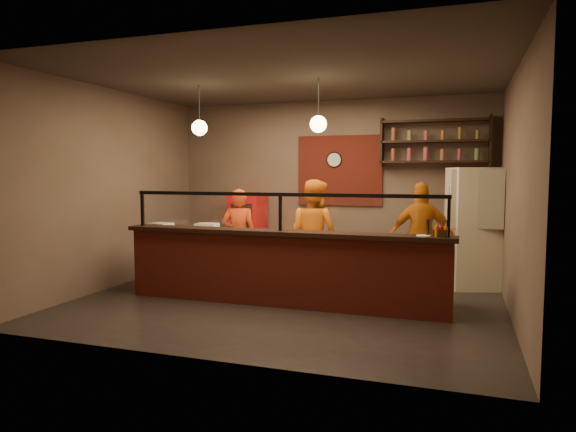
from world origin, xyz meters
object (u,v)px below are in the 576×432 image
(cook_right, at_px, (422,236))
(red_cooler, at_px, (248,232))
(fridge, at_px, (476,228))
(condiment_caddy, at_px, (441,233))
(pepper_mill, at_px, (428,227))
(wall_clock, at_px, (334,160))
(cook_left, at_px, (239,236))
(pizza_dough, at_px, (289,237))
(cook_mid, at_px, (314,234))

(cook_right, relative_size, red_cooler, 1.19)
(fridge, relative_size, condiment_caddy, 11.83)
(fridge, relative_size, pepper_mill, 9.13)
(wall_clock, xyz_separation_m, cook_right, (1.69, -1.10, -1.24))
(cook_left, relative_size, cook_right, 0.93)
(red_cooler, xyz_separation_m, condiment_caddy, (3.67, -2.45, 0.39))
(red_cooler, bearing_deg, pepper_mill, -32.75)
(fridge, bearing_deg, wall_clock, 148.52)
(red_cooler, relative_size, pizza_dough, 2.71)
(cook_mid, distance_m, fridge, 2.62)
(red_cooler, xyz_separation_m, pepper_mill, (3.50, -2.41, 0.45))
(wall_clock, xyz_separation_m, pepper_mill, (1.87, -2.72, -0.93))
(cook_right, height_order, pepper_mill, cook_right)
(cook_left, height_order, cook_right, cook_right)
(cook_mid, relative_size, cook_right, 1.02)
(condiment_caddy, bearing_deg, cook_mid, 148.73)
(fridge, height_order, condiment_caddy, fridge)
(red_cooler, bearing_deg, cook_right, -11.56)
(red_cooler, bearing_deg, pizza_dough, -50.47)
(wall_clock, height_order, cook_right, wall_clock)
(cook_right, distance_m, condiment_caddy, 1.71)
(red_cooler, distance_m, pepper_mill, 4.28)
(fridge, bearing_deg, cook_right, -168.09)
(wall_clock, height_order, red_cooler, wall_clock)
(cook_left, relative_size, pizza_dough, 2.99)
(cook_right, xyz_separation_m, pepper_mill, (0.18, -1.62, 0.31))
(wall_clock, height_order, fridge, wall_clock)
(cook_left, xyz_separation_m, condiment_caddy, (3.28, -1.16, 0.31))
(pizza_dough, bearing_deg, fridge, 30.35)
(cook_mid, height_order, cook_right, cook_mid)
(condiment_caddy, relative_size, pepper_mill, 0.77)
(cook_mid, xyz_separation_m, pizza_dough, (-0.20, -0.67, 0.03))
(cook_mid, relative_size, red_cooler, 1.22)
(wall_clock, xyz_separation_m, cook_left, (-1.25, -1.60, -1.30))
(cook_right, bearing_deg, cook_mid, 3.25)
(cook_left, distance_m, fridge, 3.87)
(pizza_dough, bearing_deg, pepper_mill, -14.11)
(pizza_dough, distance_m, condiment_caddy, 2.27)
(condiment_caddy, distance_m, pepper_mill, 0.18)
(pizza_dough, height_order, pepper_mill, pepper_mill)
(wall_clock, distance_m, cook_left, 2.41)
(pizza_dough, height_order, condiment_caddy, condiment_caddy)
(wall_clock, xyz_separation_m, fridge, (2.50, -0.65, -1.13))
(cook_right, xyz_separation_m, pizza_dough, (-1.85, -1.11, 0.05))
(cook_mid, xyz_separation_m, pepper_mill, (1.83, -1.18, 0.29))
(wall_clock, relative_size, red_cooler, 0.21)
(cook_mid, bearing_deg, pizza_dough, 96.06)
(cook_right, xyz_separation_m, fridge, (0.81, 0.45, 0.11))
(cook_right, bearing_deg, condiment_caddy, 89.95)
(wall_clock, height_order, cook_left, wall_clock)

